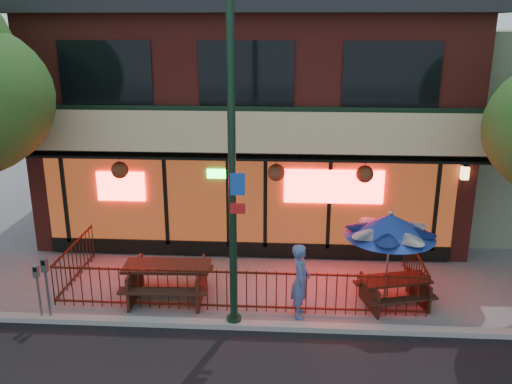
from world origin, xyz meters
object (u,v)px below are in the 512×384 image
street_light (232,185)px  picnic_table_right (395,288)px  picnic_table_left (168,276)px  parking_meter_far (38,284)px  pedestrian (300,281)px  patio_umbrella (390,225)px  parking_meter_near (46,279)px

street_light → picnic_table_right: bearing=17.2°
picnic_table_left → parking_meter_far: 2.82m
pedestrian → parking_meter_far: bearing=97.7°
patio_umbrella → parking_meter_near: (-7.37, -1.18, -0.94)m
street_light → parking_meter_far: size_ratio=5.35×
patio_umbrella → picnic_table_left: bearing=-180.0°
picnic_table_right → parking_meter_near: (-7.57, -1.18, 0.56)m
picnic_table_left → picnic_table_right: picnic_table_left is taller
picnic_table_right → street_light: bearing=-162.8°
parking_meter_far → pedestrian: bearing=5.9°
parking_meter_near → patio_umbrella: bearing=9.1°
picnic_table_left → patio_umbrella: bearing=0.0°
patio_umbrella → parking_meter_near: 7.52m
street_light → picnic_table_left: bearing=146.5°
picnic_table_right → parking_meter_far: 7.87m
pedestrian → parking_meter_near: pedestrian is taller
picnic_table_right → pedestrian: size_ratio=1.07×
picnic_table_left → parking_meter_near: 2.65m
parking_meter_near → parking_meter_far: size_ratio=1.13×
picnic_table_left → parking_meter_near: parking_meter_near is taller
parking_meter_near → picnic_table_left: bearing=26.8°
pedestrian → parking_meter_near: (-5.41, -0.58, 0.16)m
picnic_table_left → street_light: bearing=-33.5°
pedestrian → parking_meter_near: bearing=97.9°
patio_umbrella → parking_meter_far: bearing=-171.1°
patio_umbrella → parking_meter_near: bearing=-170.9°
pedestrian → parking_meter_far: size_ratio=1.29×
pedestrian → picnic_table_left: bearing=80.7°
picnic_table_left → pedestrian: (3.07, -0.60, 0.29)m
street_light → pedestrian: 2.75m
picnic_table_right → parking_meter_far: bearing=-171.4°
picnic_table_left → picnic_table_right: size_ratio=1.13×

